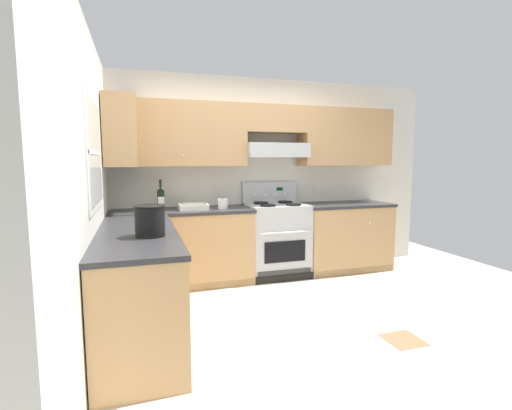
{
  "coord_description": "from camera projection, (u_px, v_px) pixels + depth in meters",
  "views": [
    {
      "loc": [
        -1.23,
        -3.23,
        1.49
      ],
      "look_at": [
        0.01,
        0.7,
        1.0
      ],
      "focal_mm": 26.44,
      "sensor_mm": 36.0,
      "label": 1
    }
  ],
  "objects": [
    {
      "name": "paper_towel_roll",
      "position": [
        223.0,
        204.0,
        4.52
      ],
      "size": [
        0.12,
        0.12,
        0.12
      ],
      "color": "white",
      "rests_on": "counter_back_run"
    },
    {
      "name": "floor_accent_tile",
      "position": [
        403.0,
        340.0,
        3.14
      ],
      "size": [
        0.3,
        0.3,
        0.01
      ],
      "primitive_type": "cube",
      "color": "olive",
      "rests_on": "ground_plane"
    },
    {
      "name": "bucket",
      "position": [
        150.0,
        220.0,
        2.88
      ],
      "size": [
        0.24,
        0.24,
        0.24
      ],
      "color": "black",
      "rests_on": "counter_left_run"
    },
    {
      "name": "wall_back",
      "position": [
        266.0,
        161.0,
        4.99
      ],
      "size": [
        4.68,
        0.57,
        2.55
      ],
      "color": "silver",
      "rests_on": "ground_plane"
    },
    {
      "name": "stove",
      "position": [
        277.0,
        239.0,
        4.87
      ],
      "size": [
        0.76,
        0.62,
        1.2
      ],
      "color": "#B7BABC",
      "rests_on": "ground_plane"
    },
    {
      "name": "bowl",
      "position": [
        193.0,
        208.0,
        4.46
      ],
      "size": [
        0.34,
        0.27,
        0.07
      ],
      "color": "white",
      "rests_on": "counter_back_run"
    },
    {
      "name": "counter_back_run",
      "position": [
        257.0,
        242.0,
        4.78
      ],
      "size": [
        3.6,
        0.65,
        0.91
      ],
      "color": "tan",
      "rests_on": "ground_plane"
    },
    {
      "name": "ground_plane",
      "position": [
        277.0,
        317.0,
        3.6
      ],
      "size": [
        7.04,
        7.04,
        0.0
      ],
      "primitive_type": "plane",
      "color": "beige"
    },
    {
      "name": "counter_left_run",
      "position": [
        139.0,
        284.0,
        3.17
      ],
      "size": [
        0.63,
        1.91,
        0.91
      ],
      "color": "tan",
      "rests_on": "ground_plane"
    },
    {
      "name": "wall_left",
      "position": [
        92.0,
        178.0,
        3.18
      ],
      "size": [
        0.47,
        4.0,
        2.55
      ],
      "color": "silver",
      "rests_on": "ground_plane"
    },
    {
      "name": "wine_bottle",
      "position": [
        161.0,
        198.0,
        4.41
      ],
      "size": [
        0.08,
        0.09,
        0.36
      ],
      "color": "black",
      "rests_on": "counter_back_run"
    }
  ]
}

